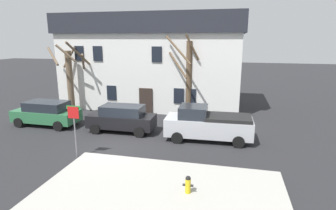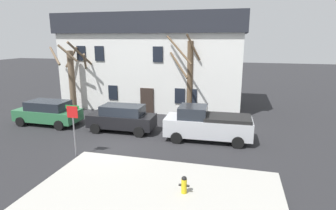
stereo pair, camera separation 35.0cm
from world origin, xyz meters
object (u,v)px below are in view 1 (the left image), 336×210
object	(u,v)px
street_sign_pole	(74,122)
car_black_wagon	(122,118)
tree_bare_near	(70,76)
car_green_wagon	(47,113)
tree_bare_mid	(188,76)
building_main	(153,60)
fire_hydrant	(188,184)
pickup_truck_silver	(208,124)

from	to	relation	value
street_sign_pole	car_black_wagon	bearing A→B (deg)	80.47
tree_bare_near	car_green_wagon	size ratio (longest dim) A/B	1.26
car_green_wagon	car_black_wagon	world-z (taller)	car_black_wagon
tree_bare_mid	car_green_wagon	distance (m)	10.58
tree_bare_near	car_green_wagon	world-z (taller)	tree_bare_near
building_main	fire_hydrant	xyz separation A→B (m)	(5.60, -14.47, -3.59)
tree_bare_near	tree_bare_mid	xyz separation A→B (m)	(9.59, 0.75, 0.21)
fire_hydrant	car_green_wagon	bearing A→B (deg)	148.99
fire_hydrant	street_sign_pole	size ratio (longest dim) A/B	0.26
tree_bare_near	pickup_truck_silver	bearing A→B (deg)	-19.34
tree_bare_mid	fire_hydrant	xyz separation A→B (m)	(1.85, -11.20, -2.71)
pickup_truck_silver	tree_bare_mid	bearing A→B (deg)	112.64
car_black_wagon	pickup_truck_silver	world-z (taller)	pickup_truck_silver
tree_bare_near	fire_hydrant	distance (m)	15.69
street_sign_pole	pickup_truck_silver	bearing A→B (deg)	32.84
car_black_wagon	street_sign_pole	xyz separation A→B (m)	(-0.73, -4.36, 1.01)
car_black_wagon	pickup_truck_silver	bearing A→B (deg)	-2.65
tree_bare_mid	street_sign_pole	xyz separation A→B (m)	(-4.34, -8.93, -1.27)
fire_hydrant	pickup_truck_silver	bearing A→B (deg)	88.53
tree_bare_near	pickup_truck_silver	distance (m)	12.46
building_main	street_sign_pole	bearing A→B (deg)	-92.75
car_green_wagon	pickup_truck_silver	size ratio (longest dim) A/B	0.88
fire_hydrant	tree_bare_near	bearing A→B (deg)	137.62
car_green_wagon	street_sign_pole	size ratio (longest dim) A/B	1.68
car_black_wagon	pickup_truck_silver	xyz separation A→B (m)	(5.62, -0.26, 0.08)
building_main	tree_bare_mid	size ratio (longest dim) A/B	2.51
car_black_wagon	tree_bare_near	bearing A→B (deg)	147.49
fire_hydrant	building_main	bearing A→B (deg)	111.17
tree_bare_near	car_black_wagon	world-z (taller)	tree_bare_near
pickup_truck_silver	street_sign_pole	xyz separation A→B (m)	(-6.35, -4.10, 0.92)
tree_bare_near	pickup_truck_silver	size ratio (longest dim) A/B	1.12
building_main	fire_hydrant	distance (m)	15.93
fire_hydrant	street_sign_pole	distance (m)	6.75
tree_bare_near	car_green_wagon	bearing A→B (deg)	-85.53
tree_bare_mid	car_green_wagon	world-z (taller)	tree_bare_mid
pickup_truck_silver	car_green_wagon	bearing A→B (deg)	178.30
tree_bare_near	street_sign_pole	bearing A→B (deg)	-57.28
pickup_truck_silver	building_main	bearing A→B (deg)	125.44
building_main	tree_bare_mid	bearing A→B (deg)	-41.10
tree_bare_near	pickup_truck_silver	world-z (taller)	tree_bare_near
car_green_wagon	fire_hydrant	xyz separation A→B (m)	(11.15, -6.70, -0.41)
fire_hydrant	street_sign_pole	world-z (taller)	street_sign_pole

